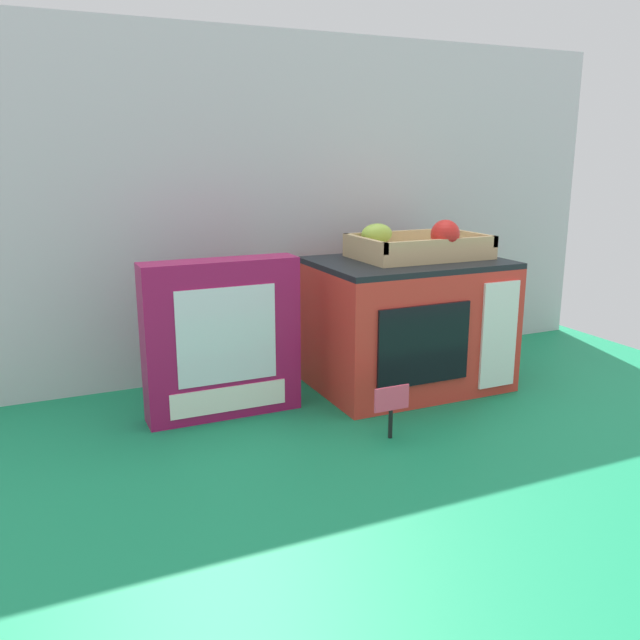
% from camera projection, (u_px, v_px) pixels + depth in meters
% --- Properties ---
extents(ground_plane, '(1.70, 1.70, 0.00)m').
position_uv_depth(ground_plane, '(359.00, 398.00, 1.42)').
color(ground_plane, '#147A4C').
rests_on(ground_plane, ground).
extents(display_back_panel, '(1.61, 0.03, 0.77)m').
position_uv_depth(display_back_panel, '(307.00, 207.00, 1.58)').
color(display_back_panel, '#B7BABF').
rests_on(display_back_panel, ground).
extents(toy_microwave, '(0.41, 0.29, 0.28)m').
position_uv_depth(toy_microwave, '(407.00, 323.00, 1.48)').
color(toy_microwave, red).
rests_on(toy_microwave, ground).
extents(food_groups_crate, '(0.28, 0.19, 0.09)m').
position_uv_depth(food_groups_crate, '(419.00, 247.00, 1.47)').
color(food_groups_crate, tan).
rests_on(food_groups_crate, toy_microwave).
extents(cookie_set_box, '(0.30, 0.07, 0.31)m').
position_uv_depth(cookie_set_box, '(222.00, 339.00, 1.30)').
color(cookie_set_box, '#99144C').
rests_on(cookie_set_box, ground).
extents(price_sign, '(0.07, 0.01, 0.10)m').
position_uv_depth(price_sign, '(391.00, 404.00, 1.21)').
color(price_sign, black).
rests_on(price_sign, ground).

